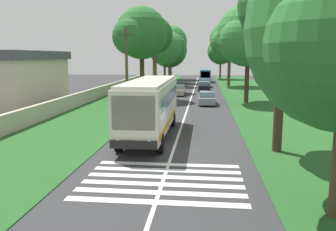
# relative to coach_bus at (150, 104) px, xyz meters

# --- Properties ---
(ground) EXTENTS (160.00, 160.00, 0.00)m
(ground) POSITION_rel_coach_bus_xyz_m (-3.63, -1.80, -2.15)
(ground) COLOR #333335
(grass_verge_left) EXTENTS (120.00, 8.00, 0.04)m
(grass_verge_left) POSITION_rel_coach_bus_xyz_m (11.37, 6.40, -2.13)
(grass_verge_left) COLOR #235623
(grass_verge_left) RESTS_ON ground
(grass_verge_right) EXTENTS (120.00, 8.00, 0.04)m
(grass_verge_right) POSITION_rel_coach_bus_xyz_m (11.37, -10.00, -2.13)
(grass_verge_right) COLOR #235623
(grass_verge_right) RESTS_ON ground
(centre_line) EXTENTS (110.00, 0.16, 0.01)m
(centre_line) POSITION_rel_coach_bus_xyz_m (11.37, -1.80, -2.14)
(centre_line) COLOR silver
(centre_line) RESTS_ON ground
(coach_bus) EXTENTS (11.16, 2.62, 3.73)m
(coach_bus) POSITION_rel_coach_bus_xyz_m (0.00, 0.00, 0.00)
(coach_bus) COLOR silver
(coach_bus) RESTS_ON ground
(zebra_crossing) EXTENTS (4.95, 6.80, 0.01)m
(zebra_crossing) POSITION_rel_coach_bus_xyz_m (-8.15, -1.80, -2.14)
(zebra_crossing) COLOR silver
(zebra_crossing) RESTS_ON ground
(trailing_car_0) EXTENTS (4.30, 1.78, 1.43)m
(trailing_car_0) POSITION_rel_coach_bus_xyz_m (16.01, -3.77, -1.48)
(trailing_car_0) COLOR gray
(trailing_car_0) RESTS_ON ground
(trailing_car_1) EXTENTS (4.30, 1.78, 1.43)m
(trailing_car_1) POSITION_rel_coach_bus_xyz_m (24.82, 0.07, -1.48)
(trailing_car_1) COLOR #B7A893
(trailing_car_1) RESTS_ON ground
(trailing_car_2) EXTENTS (4.30, 1.78, 1.43)m
(trailing_car_2) POSITION_rel_coach_bus_xyz_m (31.51, -3.42, -1.48)
(trailing_car_2) COLOR black
(trailing_car_2) RESTS_ON ground
(trailing_car_3) EXTENTS (4.30, 1.78, 1.43)m
(trailing_car_3) POSITION_rel_coach_bus_xyz_m (38.08, -3.58, -1.48)
(trailing_car_3) COLOR gray
(trailing_car_3) RESTS_ON ground
(trailing_minibus_0) EXTENTS (6.00, 2.14, 2.53)m
(trailing_minibus_0) POSITION_rel_coach_bus_xyz_m (50.03, -3.59, -0.60)
(trailing_minibus_0) COLOR teal
(trailing_minibus_0) RESTS_ON ground
(roadside_tree_left_0) EXTENTS (8.26, 7.01, 9.94)m
(roadside_tree_left_0) POSITION_rel_coach_bus_xyz_m (47.04, 3.74, 4.15)
(roadside_tree_left_0) COLOR brown
(roadside_tree_left_0) RESTS_ON grass_verge_left
(roadside_tree_left_1) EXTENTS (6.41, 5.37, 10.89)m
(roadside_tree_left_1) POSITION_rel_coach_bus_xyz_m (29.48, 4.05, 5.91)
(roadside_tree_left_1) COLOR brown
(roadside_tree_left_1) RESTS_ON grass_verge_left
(roadside_tree_left_2) EXTENTS (8.84, 7.27, 12.07)m
(roadside_tree_left_2) POSITION_rel_coach_bus_xyz_m (57.68, 4.39, 6.11)
(roadside_tree_left_2) COLOR brown
(roadside_tree_left_2) RESTS_ON grass_verge_left
(roadside_tree_left_3) EXTENTS (7.39, 6.27, 11.07)m
(roadside_tree_left_3) POSITION_rel_coach_bus_xyz_m (19.87, 4.36, 5.65)
(roadside_tree_left_3) COLOR #3D2D1E
(roadside_tree_left_3) RESTS_ON grass_verge_left
(roadside_tree_left_4) EXTENTS (6.92, 5.79, 9.40)m
(roadside_tree_left_4) POSITION_rel_coach_bus_xyz_m (39.38, 3.69, 4.24)
(roadside_tree_left_4) COLOR #4C3826
(roadside_tree_left_4) RESTS_ON grass_verge_left
(roadside_tree_right_0) EXTENTS (8.23, 6.95, 11.48)m
(roadside_tree_right_0) POSITION_rel_coach_bus_xyz_m (39.92, -7.47, 5.70)
(roadside_tree_right_0) COLOR brown
(roadside_tree_right_0) RESTS_ON grass_verge_right
(roadside_tree_right_1) EXTENTS (5.65, 4.83, 10.26)m
(roadside_tree_right_1) POSITION_rel_coach_bus_xyz_m (-2.80, -7.44, 5.57)
(roadside_tree_right_1) COLOR #3D2D1E
(roadside_tree_right_1) RESTS_ON grass_verge_right
(roadside_tree_right_2) EXTENTS (7.32, 6.07, 9.39)m
(roadside_tree_right_2) POSITION_rel_coach_bus_xyz_m (59.47, -6.81, 4.07)
(roadside_tree_right_2) COLOR #3D2D1E
(roadside_tree_right_2) RESTS_ON grass_verge_right
(roadside_tree_right_3) EXTENTS (8.34, 7.01, 11.02)m
(roadside_tree_right_3) POSITION_rel_coach_bus_xyz_m (17.79, -8.02, 5.22)
(roadside_tree_right_3) COLOR #3D2D1E
(roadside_tree_right_3) RESTS_ON grass_verge_right
(utility_pole) EXTENTS (0.24, 1.40, 7.61)m
(utility_pole) POSITION_rel_coach_bus_xyz_m (7.73, 3.28, 1.84)
(utility_pole) COLOR #473828
(utility_pole) RESTS_ON grass_verge_left
(roadside_wall) EXTENTS (70.00, 0.40, 1.38)m
(roadside_wall) POSITION_rel_coach_bus_xyz_m (16.37, 9.80, -1.42)
(roadside_wall) COLOR #B2A893
(roadside_wall) RESTS_ON grass_verge_left
(roadside_building) EXTENTS (12.20, 10.10, 5.76)m
(roadside_building) POSITION_rel_coach_bus_xyz_m (11.53, 17.15, 0.78)
(roadside_building) COLOR beige
(roadside_building) RESTS_ON ground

